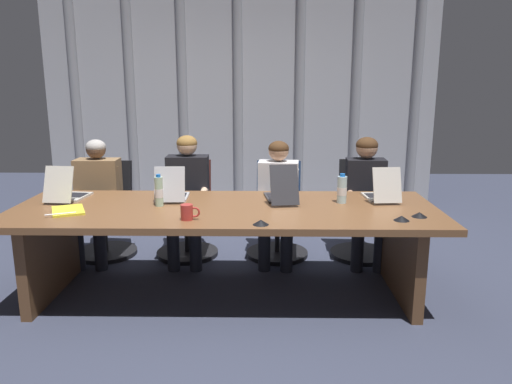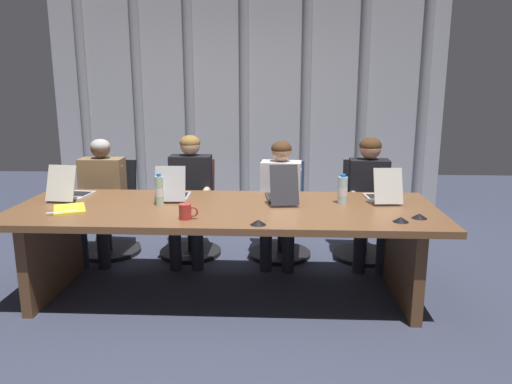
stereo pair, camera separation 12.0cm
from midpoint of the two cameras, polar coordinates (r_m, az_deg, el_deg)
name	(u,v)px [view 1 (the left image)]	position (r m, az deg, el deg)	size (l,w,h in m)	color
ground_plane	(226,294)	(4.03, -4.39, -11.79)	(10.54, 10.54, 0.00)	#383D51
conference_table	(225,226)	(3.83, -4.53, -3.97)	(3.27, 1.14, 0.72)	brown
curtain_backdrop	(240,95)	(6.29, -2.38, 11.23)	(4.88, 0.17, 3.00)	#B2B2B7
laptop_left_end	(68,193)	(4.30, -21.76, -0.09)	(0.27, 0.44, 0.30)	beige
laptop_left_mid	(172,193)	(4.06, -10.54, -0.10)	(0.25, 0.38, 0.29)	#BCBCC1
laptop_center	(281,194)	(3.96, 2.05, -0.18)	(0.28, 0.49, 0.31)	#2D2D33
laptop_right_mid	(381,193)	(4.10, 13.54, -0.15)	(0.25, 0.41, 0.29)	beige
office_chair_left_end	(106,220)	(5.07, -17.69, -3.14)	(0.60, 0.60, 0.90)	black
office_chair_left_mid	(187,220)	(4.87, -8.68, -3.27)	(0.60, 0.60, 0.91)	#511E19
office_chair_center	(278,221)	(4.80, 1.82, -3.38)	(0.60, 0.60, 0.90)	navy
office_chair_right_mid	(362,221)	(4.89, 11.51, -3.30)	(0.60, 0.60, 0.92)	black
person_left_end	(96,193)	(4.86, -18.76, -0.16)	(0.42, 0.55, 1.14)	olive
person_left_mid	(187,191)	(4.64, -8.73, 0.07)	(0.40, 0.55, 1.18)	black
person_center	(278,195)	(4.57, 1.79, -0.31)	(0.41, 0.57, 1.13)	silver
person_right_mid	(366,192)	(4.66, 11.96, -0.03)	(0.39, 0.56, 1.17)	black
water_bottle_primary	(342,190)	(3.93, 9.10, 0.26)	(0.08, 0.08, 0.24)	silver
water_bottle_secondary	(159,192)	(3.87, -12.08, 0.04)	(0.06, 0.06, 0.25)	#ADD1B2
coffee_mug_near	(188,212)	(3.46, -8.95, -2.33)	(0.14, 0.09, 0.11)	#B2332D
conference_mic_left_side	(261,222)	(3.31, -0.47, -3.54)	(0.11, 0.11, 0.04)	black
conference_mic_middle	(402,218)	(3.54, 15.64, -2.95)	(0.11, 0.11, 0.04)	black
conference_mic_right_side	(419,215)	(3.67, 17.58, -2.52)	(0.11, 0.11, 0.04)	black
spiral_notepad	(68,211)	(3.92, -21.85, -2.02)	(0.32, 0.37, 0.03)	yellow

